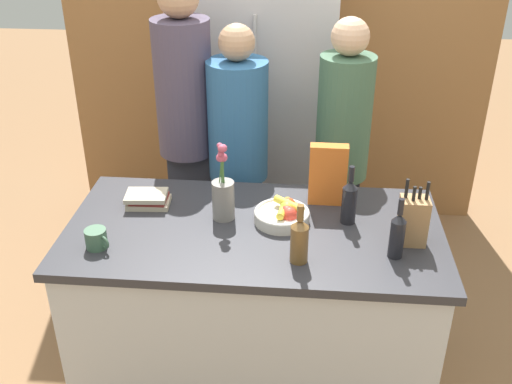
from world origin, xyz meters
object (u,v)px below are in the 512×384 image
(book_stack, at_px, (148,199))
(bottle_oil, at_px, (299,239))
(refrigerator, at_px, (269,102))
(person_in_blue, at_px, (238,153))
(flower_vase, at_px, (223,194))
(fruit_bowl, at_px, (284,214))
(person_at_sink, at_px, (186,124))
(coffee_mug, at_px, (97,239))
(bottle_wine, at_px, (349,201))
(bottle_vinegar, at_px, (397,234))
(knife_block, at_px, (413,220))
(person_in_red_tee, at_px, (342,150))
(cereal_box, at_px, (328,175))

(book_stack, bearing_deg, bottle_oil, -28.64)
(refrigerator, height_order, person_in_blue, refrigerator)
(flower_vase, xyz_separation_m, book_stack, (-0.37, 0.08, -0.09))
(fruit_bowl, distance_m, bottle_oil, 0.31)
(person_at_sink, bearing_deg, coffee_mug, -115.32)
(refrigerator, xyz_separation_m, bottle_wine, (0.45, -1.32, 0.04))
(bottle_vinegar, height_order, person_at_sink, person_at_sink)
(fruit_bowl, xyz_separation_m, bottle_oil, (0.07, -0.30, 0.06))
(refrigerator, relative_size, person_in_blue, 1.19)
(refrigerator, xyz_separation_m, person_in_blue, (-0.12, -0.69, -0.05))
(knife_block, bearing_deg, person_in_red_tee, 108.25)
(refrigerator, height_order, fruit_bowl, refrigerator)
(person_in_red_tee, bearing_deg, refrigerator, 128.65)
(knife_block, bearing_deg, bottle_oil, -158.95)
(book_stack, distance_m, person_in_red_tee, 1.08)
(coffee_mug, xyz_separation_m, person_at_sink, (0.19, 0.99, 0.12))
(knife_block, xyz_separation_m, bottle_oil, (-0.46, -0.18, -0.01))
(refrigerator, distance_m, bottle_vinegar, 1.69)
(fruit_bowl, height_order, bottle_vinegar, bottle_vinegar)
(bottle_oil, distance_m, person_at_sink, 1.20)
(cereal_box, bearing_deg, fruit_bowl, -135.18)
(person_in_red_tee, bearing_deg, bottle_oil, -96.67)
(person_at_sink, distance_m, person_in_red_tee, 0.86)
(coffee_mug, bearing_deg, cereal_box, 25.96)
(fruit_bowl, distance_m, knife_block, 0.56)
(coffee_mug, bearing_deg, fruit_bowl, 19.78)
(bottle_vinegar, bearing_deg, book_stack, 163.71)
(bottle_wine, xyz_separation_m, person_in_blue, (-0.56, 0.63, -0.09))
(bottle_wine, relative_size, person_at_sink, 0.15)
(flower_vase, bearing_deg, bottle_vinegar, -18.13)
(fruit_bowl, bearing_deg, bottle_wine, 4.24)
(fruit_bowl, height_order, coffee_mug, fruit_bowl)
(bottle_oil, height_order, person_in_blue, person_in_blue)
(person_in_red_tee, bearing_deg, book_stack, -142.45)
(flower_vase, distance_m, bottle_oil, 0.46)
(person_at_sink, bearing_deg, knife_block, -51.38)
(person_in_blue, bearing_deg, coffee_mug, -118.27)
(fruit_bowl, relative_size, cereal_box, 0.84)
(cereal_box, distance_m, coffee_mug, 1.06)
(fruit_bowl, height_order, book_stack, fruit_bowl)
(flower_vase, height_order, book_stack, flower_vase)
(coffee_mug, bearing_deg, book_stack, 71.33)
(book_stack, bearing_deg, cereal_box, 6.73)
(bottle_vinegar, xyz_separation_m, bottle_wine, (-0.18, 0.25, 0.00))
(person_at_sink, height_order, person_in_blue, person_at_sink)
(coffee_mug, distance_m, person_at_sink, 1.01)
(cereal_box, height_order, person_in_blue, person_in_blue)
(book_stack, distance_m, person_at_sink, 0.64)
(bottle_vinegar, bearing_deg, person_in_blue, 129.94)
(book_stack, height_order, person_at_sink, person_at_sink)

